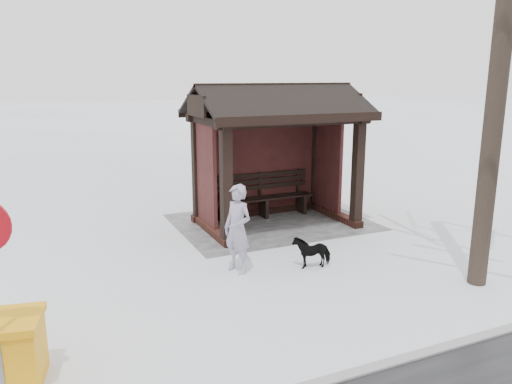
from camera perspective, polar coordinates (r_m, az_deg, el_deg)
ground at (r=11.14m, az=2.24°, el=-3.75°), size 120.00×120.00×0.00m
kerb at (r=7.03m, az=23.43°, el=-15.30°), size 120.00×0.15×0.06m
trampled_patch at (r=11.31m, az=1.79°, el=-3.44°), size 4.20×3.20×0.02m
bus_shelter at (r=10.86m, az=1.97°, el=7.48°), size 3.60×2.40×3.09m
pedestrian at (r=8.30m, az=-2.10°, el=-4.25°), size 0.55×0.65×1.50m
dog at (r=8.74m, az=6.40°, el=-6.74°), size 0.67×0.37×0.54m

